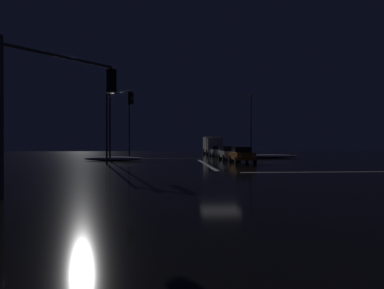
% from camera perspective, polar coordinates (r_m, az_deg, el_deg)
% --- Properties ---
extents(ground, '(120.00, 120.00, 0.10)m').
position_cam_1_polar(ground, '(20.79, 5.08, -5.20)').
color(ground, black).
extents(stop_line_north, '(0.35, 14.88, 0.01)m').
position_cam_1_polar(stop_line_north, '(29.35, 2.46, -3.53)').
color(stop_line_north, white).
rests_on(stop_line_north, ground).
extents(centre_line_ns, '(22.00, 0.15, 0.01)m').
position_cam_1_polar(centre_line_ns, '(40.88, 0.69, -2.49)').
color(centre_line_ns, yellow).
rests_on(centre_line_ns, ground).
extents(crosswalk_bar_east, '(14.88, 0.40, 0.01)m').
position_cam_1_polar(crosswalk_bar_east, '(23.77, 26.53, -4.41)').
color(crosswalk_bar_east, white).
rests_on(crosswalk_bar_east, ground).
extents(snow_bank_left_curb, '(6.40, 1.50, 0.47)m').
position_cam_1_polar(snow_bank_left_curb, '(35.88, -13.88, -2.49)').
color(snow_bank_left_curb, white).
rests_on(snow_bank_left_curb, ground).
extents(snow_bank_right_curb, '(8.02, 1.50, 0.48)m').
position_cam_1_polar(snow_bank_right_curb, '(42.57, 13.52, -2.07)').
color(snow_bank_right_curb, white).
rests_on(snow_bank_right_curb, ground).
extents(sedan_orange, '(2.02, 4.33, 1.57)m').
position_cam_1_polar(sedan_orange, '(31.95, 8.91, -1.80)').
color(sedan_orange, '#C66014').
rests_on(sedan_orange, ground).
extents(sedan_white, '(2.02, 4.33, 1.57)m').
position_cam_1_polar(sedan_white, '(37.33, 6.64, -1.52)').
color(sedan_white, silver).
rests_on(sedan_white, ground).
extents(sedan_gray, '(2.02, 4.33, 1.57)m').
position_cam_1_polar(sedan_gray, '(42.58, 5.99, -1.31)').
color(sedan_gray, slate).
rests_on(sedan_gray, ground).
extents(sedan_silver, '(2.02, 4.33, 1.57)m').
position_cam_1_polar(sedan_silver, '(47.71, 4.59, -1.15)').
color(sedan_silver, '#B7B7BC').
rests_on(sedan_silver, ground).
extents(box_truck, '(2.68, 8.28, 3.08)m').
position_cam_1_polar(box_truck, '(54.93, 3.63, -0.04)').
color(box_truck, beige).
rests_on(box_truck, ground).
extents(traffic_signal_nw, '(2.81, 2.81, 6.63)m').
position_cam_1_polar(traffic_signal_nw, '(29.01, -13.45, 5.36)').
color(traffic_signal_nw, '#4C4C51').
rests_on(traffic_signal_nw, ground).
extents(traffic_signal_sw, '(3.50, 3.50, 5.65)m').
position_cam_1_polar(traffic_signal_sw, '(13.71, -22.91, 8.73)').
color(traffic_signal_sw, '#4C4C51').
rests_on(traffic_signal_sw, ground).
extents(streetlamp_right_far, '(0.44, 0.44, 9.89)m').
position_cam_1_polar(streetlamp_right_far, '(52.48, 10.54, 4.26)').
color(streetlamp_right_far, '#424247').
rests_on(streetlamp_right_far, ground).
extents(streetlamp_left_far, '(0.44, 0.44, 8.73)m').
position_cam_1_polar(streetlamp_left_far, '(51.24, -11.19, 3.69)').
color(streetlamp_left_far, '#424247').
rests_on(streetlamp_left_far, ground).
extents(streetlamp_left_near, '(0.44, 0.44, 9.20)m').
position_cam_1_polar(streetlamp_left_near, '(35.49, -14.52, 5.65)').
color(streetlamp_left_near, '#424247').
rests_on(streetlamp_left_near, ground).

